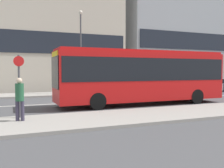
{
  "coord_description": "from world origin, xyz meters",
  "views": [
    {
      "loc": [
        -4.01,
        -16.45,
        2.17
      ],
      "look_at": [
        1.91,
        -2.03,
        1.34
      ],
      "focal_mm": 40.0,
      "sensor_mm": 36.0,
      "label": 1
    }
  ],
  "objects_px": {
    "bus_stop_sign": "(19,81)",
    "parked_car_0": "(201,86)",
    "pedestrian_near_stop": "(20,96)",
    "street_lamp": "(81,44)",
    "city_bus": "(142,74)"
  },
  "relations": [
    {
      "from": "pedestrian_near_stop",
      "to": "bus_stop_sign",
      "type": "relative_size",
      "value": 0.64
    },
    {
      "from": "bus_stop_sign",
      "to": "street_lamp",
      "type": "relative_size",
      "value": 0.37
    },
    {
      "from": "pedestrian_near_stop",
      "to": "bus_stop_sign",
      "type": "height_order",
      "value": "bus_stop_sign"
    },
    {
      "from": "bus_stop_sign",
      "to": "street_lamp",
      "type": "xyz_separation_m",
      "value": [
        5.64,
        10.58,
        2.92
      ]
    },
    {
      "from": "parked_car_0",
      "to": "pedestrian_near_stop",
      "type": "relative_size",
      "value": 2.23
    },
    {
      "from": "street_lamp",
      "to": "city_bus",
      "type": "bearing_deg",
      "value": -76.58
    },
    {
      "from": "city_bus",
      "to": "bus_stop_sign",
      "type": "bearing_deg",
      "value": -164.81
    },
    {
      "from": "pedestrian_near_stop",
      "to": "bus_stop_sign",
      "type": "bearing_deg",
      "value": -75.23
    },
    {
      "from": "bus_stop_sign",
      "to": "parked_car_0",
      "type": "bearing_deg",
      "value": 25.72
    },
    {
      "from": "street_lamp",
      "to": "pedestrian_near_stop",
      "type": "bearing_deg",
      "value": -116.51
    },
    {
      "from": "pedestrian_near_stop",
      "to": "street_lamp",
      "type": "xyz_separation_m",
      "value": [
        5.66,
        11.34,
        3.51
      ]
    },
    {
      "from": "parked_car_0",
      "to": "street_lamp",
      "type": "distance_m",
      "value": 12.79
    },
    {
      "from": "city_bus",
      "to": "parked_car_0",
      "type": "bearing_deg",
      "value": 26.28
    },
    {
      "from": "pedestrian_near_stop",
      "to": "street_lamp",
      "type": "relative_size",
      "value": 0.24
    },
    {
      "from": "city_bus",
      "to": "bus_stop_sign",
      "type": "height_order",
      "value": "city_bus"
    }
  ]
}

